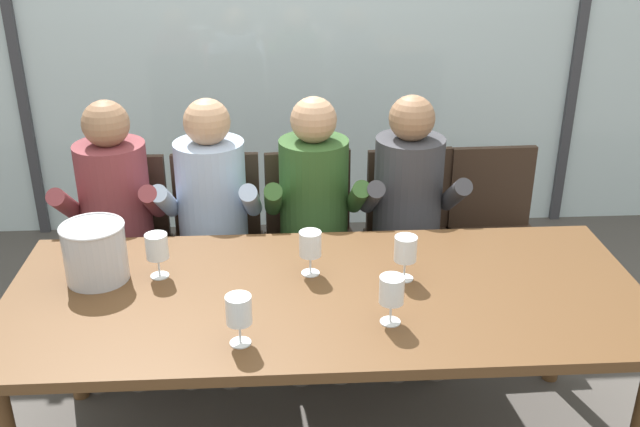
{
  "coord_description": "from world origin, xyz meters",
  "views": [
    {
      "loc": [
        -0.16,
        -2.28,
        2.08
      ],
      "look_at": [
        0.0,
        0.35,
        0.88
      ],
      "focal_mm": 40.83,
      "sensor_mm": 36.0,
      "label": 1
    }
  ],
  "objects_px": {
    "ice_bucket_primary": "(95,252)",
    "wine_glass_by_right_taster": "(405,250)",
    "person_maroon_top": "(114,216)",
    "wine_glass_by_left_taster": "(239,312)",
    "chair_center": "(311,230)",
    "chair_near_curtain": "(123,236)",
    "wine_glass_spare_empty": "(157,248)",
    "wine_glass_near_bucket": "(392,292)",
    "chair_left_of_center": "(217,234)",
    "wine_glass_center_pour": "(310,246)",
    "person_olive_shirt": "(315,211)",
    "dining_table": "(326,307)",
    "chair_right_of_center": "(412,228)",
    "person_pale_blue_shirt": "(211,214)",
    "chair_near_window_right": "(494,225)",
    "person_charcoal_jacket": "(410,209)"
  },
  "relations": [
    {
      "from": "ice_bucket_primary",
      "to": "wine_glass_by_right_taster",
      "type": "xyz_separation_m",
      "value": [
        1.14,
        -0.07,
        0.01
      ]
    },
    {
      "from": "person_maroon_top",
      "to": "wine_glass_by_left_taster",
      "type": "relative_size",
      "value": 7.0
    },
    {
      "from": "chair_center",
      "to": "person_maroon_top",
      "type": "distance_m",
      "value": 0.93
    },
    {
      "from": "chair_near_curtain",
      "to": "wine_glass_spare_empty",
      "type": "height_order",
      "value": "wine_glass_spare_empty"
    },
    {
      "from": "wine_glass_by_left_taster",
      "to": "wine_glass_near_bucket",
      "type": "relative_size",
      "value": 1.0
    },
    {
      "from": "chair_left_of_center",
      "to": "wine_glass_center_pour",
      "type": "height_order",
      "value": "wine_glass_center_pour"
    },
    {
      "from": "person_olive_shirt",
      "to": "wine_glass_center_pour",
      "type": "height_order",
      "value": "person_olive_shirt"
    },
    {
      "from": "dining_table",
      "to": "person_olive_shirt",
      "type": "relative_size",
      "value": 1.9
    },
    {
      "from": "chair_left_of_center",
      "to": "wine_glass_spare_empty",
      "type": "relative_size",
      "value": 5.17
    },
    {
      "from": "person_olive_shirt",
      "to": "wine_glass_spare_empty",
      "type": "relative_size",
      "value": 7.0
    },
    {
      "from": "chair_right_of_center",
      "to": "person_pale_blue_shirt",
      "type": "bearing_deg",
      "value": -174.71
    },
    {
      "from": "chair_left_of_center",
      "to": "chair_near_window_right",
      "type": "bearing_deg",
      "value": 0.71
    },
    {
      "from": "person_olive_shirt",
      "to": "wine_glass_by_right_taster",
      "type": "bearing_deg",
      "value": -67.37
    },
    {
      "from": "chair_near_window_right",
      "to": "wine_glass_by_left_taster",
      "type": "relative_size",
      "value": 5.17
    },
    {
      "from": "person_charcoal_jacket",
      "to": "person_pale_blue_shirt",
      "type": "bearing_deg",
      "value": 179.29
    },
    {
      "from": "chair_center",
      "to": "wine_glass_by_left_taster",
      "type": "height_order",
      "value": "wine_glass_by_left_taster"
    },
    {
      "from": "dining_table",
      "to": "chair_near_window_right",
      "type": "distance_m",
      "value": 1.29
    },
    {
      "from": "chair_center",
      "to": "wine_glass_by_right_taster",
      "type": "relative_size",
      "value": 5.17
    },
    {
      "from": "person_pale_blue_shirt",
      "to": "ice_bucket_primary",
      "type": "xyz_separation_m",
      "value": [
        -0.37,
        -0.62,
        0.14
      ]
    },
    {
      "from": "chair_near_curtain",
      "to": "wine_glass_by_right_taster",
      "type": "height_order",
      "value": "wine_glass_by_right_taster"
    },
    {
      "from": "chair_near_curtain",
      "to": "person_pale_blue_shirt",
      "type": "xyz_separation_m",
      "value": [
        0.44,
        -0.14,
        0.17
      ]
    },
    {
      "from": "chair_near_window_right",
      "to": "wine_glass_spare_empty",
      "type": "relative_size",
      "value": 5.17
    },
    {
      "from": "chair_right_of_center",
      "to": "person_pale_blue_shirt",
      "type": "height_order",
      "value": "person_pale_blue_shirt"
    },
    {
      "from": "person_olive_shirt",
      "to": "wine_glass_center_pour",
      "type": "relative_size",
      "value": 7.0
    },
    {
      "from": "dining_table",
      "to": "wine_glass_near_bucket",
      "type": "bearing_deg",
      "value": -46.88
    },
    {
      "from": "dining_table",
      "to": "chair_left_of_center",
      "type": "relative_size",
      "value": 2.58
    },
    {
      "from": "chair_near_window_right",
      "to": "person_pale_blue_shirt",
      "type": "relative_size",
      "value": 0.74
    },
    {
      "from": "wine_glass_by_left_taster",
      "to": "ice_bucket_primary",
      "type": "bearing_deg",
      "value": 140.5
    },
    {
      "from": "person_olive_shirt",
      "to": "chair_near_window_right",
      "type": "bearing_deg",
      "value": 9.39
    },
    {
      "from": "chair_near_curtain",
      "to": "ice_bucket_primary",
      "type": "relative_size",
      "value": 3.8
    },
    {
      "from": "chair_near_curtain",
      "to": "chair_left_of_center",
      "type": "relative_size",
      "value": 1.0
    },
    {
      "from": "chair_right_of_center",
      "to": "wine_glass_by_left_taster",
      "type": "xyz_separation_m",
      "value": [
        -0.78,
        -1.22,
        0.32
      ]
    },
    {
      "from": "ice_bucket_primary",
      "to": "person_pale_blue_shirt",
      "type": "bearing_deg",
      "value": 59.24
    },
    {
      "from": "chair_right_of_center",
      "to": "chair_left_of_center",
      "type": "bearing_deg",
      "value": 176.54
    },
    {
      "from": "chair_near_curtain",
      "to": "chair_near_window_right",
      "type": "height_order",
      "value": "same"
    },
    {
      "from": "chair_near_window_right",
      "to": "ice_bucket_primary",
      "type": "height_order",
      "value": "ice_bucket_primary"
    },
    {
      "from": "dining_table",
      "to": "chair_right_of_center",
      "type": "xyz_separation_m",
      "value": [
        0.49,
        0.91,
        -0.13
      ]
    },
    {
      "from": "wine_glass_by_left_taster",
      "to": "wine_glass_by_right_taster",
      "type": "bearing_deg",
      "value": 32.8
    },
    {
      "from": "chair_near_curtain",
      "to": "chair_right_of_center",
      "type": "xyz_separation_m",
      "value": [
        1.4,
        0.01,
        0.0
      ]
    },
    {
      "from": "dining_table",
      "to": "person_olive_shirt",
      "type": "bearing_deg",
      "value": 89.95
    },
    {
      "from": "ice_bucket_primary",
      "to": "wine_glass_near_bucket",
      "type": "height_order",
      "value": "ice_bucket_primary"
    },
    {
      "from": "wine_glass_by_right_taster",
      "to": "ice_bucket_primary",
      "type": "bearing_deg",
      "value": 176.62
    },
    {
      "from": "ice_bucket_primary",
      "to": "wine_glass_by_left_taster",
      "type": "bearing_deg",
      "value": -39.5
    },
    {
      "from": "chair_left_of_center",
      "to": "ice_bucket_primary",
      "type": "relative_size",
      "value": 3.8
    },
    {
      "from": "chair_right_of_center",
      "to": "person_olive_shirt",
      "type": "relative_size",
      "value": 0.74
    },
    {
      "from": "person_pale_blue_shirt",
      "to": "chair_near_window_right",
      "type": "bearing_deg",
      "value": 9.01
    },
    {
      "from": "dining_table",
      "to": "wine_glass_by_left_taster",
      "type": "bearing_deg",
      "value": -133.63
    },
    {
      "from": "chair_near_curtain",
      "to": "person_olive_shirt",
      "type": "bearing_deg",
      "value": -8.56
    },
    {
      "from": "chair_near_window_right",
      "to": "person_olive_shirt",
      "type": "bearing_deg",
      "value": -171.05
    },
    {
      "from": "chair_near_window_right",
      "to": "wine_glass_near_bucket",
      "type": "relative_size",
      "value": 5.17
    }
  ]
}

